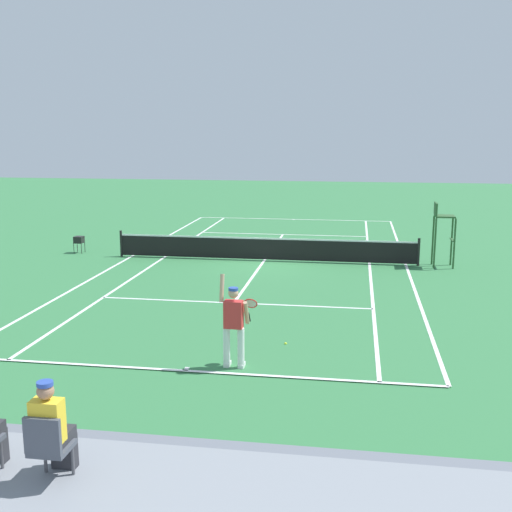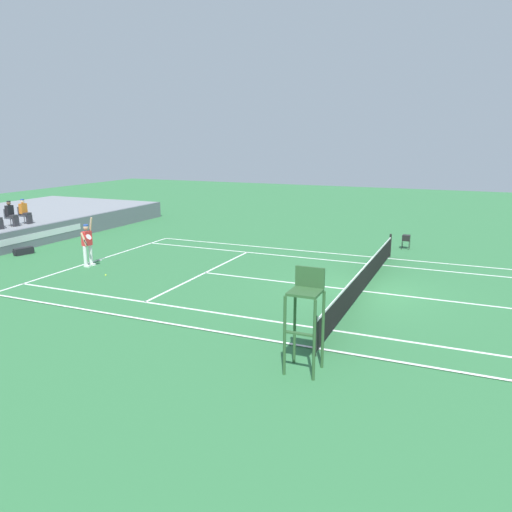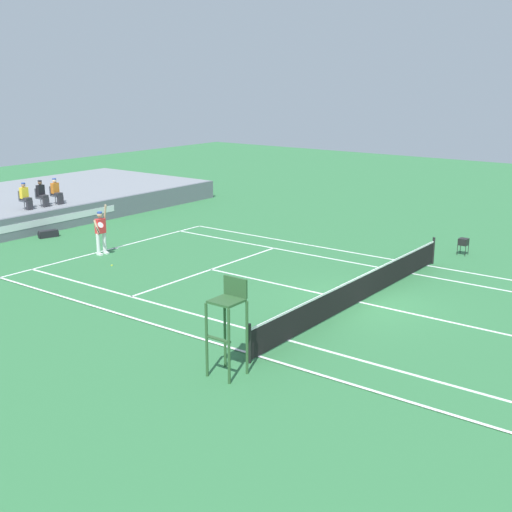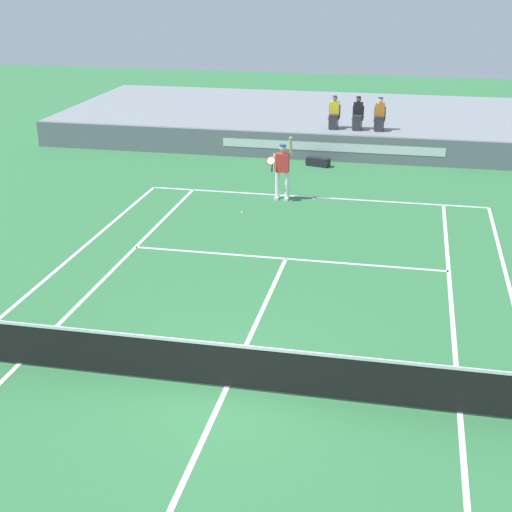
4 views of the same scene
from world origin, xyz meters
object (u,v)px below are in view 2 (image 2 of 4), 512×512
Objects in this scene: spectator_seated_2 at (25,212)px; tennis_ball at (106,275)px; tennis_player at (87,244)px; umpire_chair at (306,307)px; spectator_seated_1 at (11,214)px; equipment_bag at (24,251)px; ball_hopper at (406,238)px.

spectator_seated_2 is 9.03m from tennis_ball.
umpire_chair is (-5.77, -11.50, 0.56)m from tennis_player.
spectator_seated_2 is 7.01m from tennis_player.
spectator_seated_2 is (0.84, 0.00, 0.00)m from spectator_seated_1.
equipment_bag is (1.54, 6.09, 0.13)m from tennis_ball.
ball_hopper reaches higher than tennis_ball.
equipment_bag is 18.41m from ball_hopper.
ball_hopper is (8.99, -11.96, -0.42)m from tennis_player.
spectator_seated_1 is 19.49m from umpire_chair.
umpire_chair reaches higher than equipment_bag.
spectator_seated_1 is at bearing 180.00° from spectator_seated_2.
spectator_seated_1 is 2.80m from equipment_bag.
tennis_player is 4.54m from equipment_bag.
spectator_seated_2 is at bearing 108.87° from ball_hopper.
tennis_ball is at bearing -104.20° from equipment_bag.
spectator_seated_1 reaches higher than ball_hopper.
ball_hopper is (8.39, -16.38, 0.41)m from equipment_bag.
tennis_ball is (-3.64, -8.11, -1.60)m from spectator_seated_2.
tennis_ball is 6.28m from equipment_bag.
umpire_chair is at bearing -116.13° from tennis_ball.
spectator_seated_2 is at bearing 0.00° from spectator_seated_1.
umpire_chair is at bearing 178.21° from ball_hopper.
spectator_seated_1 is 8.72m from tennis_ball.
tennis_ball is 0.07× the size of equipment_bag.
tennis_ball is (-0.94, -1.67, -0.96)m from tennis_player.
equipment_bag is (-2.10, -2.02, -1.48)m from spectator_seated_2.
spectator_seated_2 reaches higher than tennis_ball.
ball_hopper is at bearing -68.81° from spectator_seated_1.
spectator_seated_1 is 18.60× the size of tennis_ball.
tennis_player is 0.85× the size of umpire_chair.
spectator_seated_1 is at bearing 73.96° from tennis_player.
tennis_player is (-1.85, -6.44, -0.64)m from spectator_seated_1.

